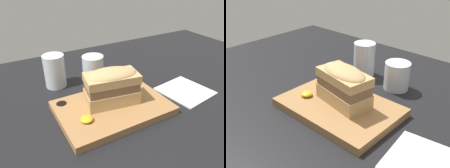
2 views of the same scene
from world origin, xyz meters
TOP-DOWN VIEW (x-y plane):
  - dining_table at (0.00, 0.00)cm, footprint 149.93×115.39cm
  - serving_board at (-7.73, 5.89)cm, footprint 30.71×21.11cm
  - sandwich at (-7.24, 7.13)cm, footprint 15.72×10.22cm
  - mustard_dollop at (-16.99, 2.68)cm, footprint 3.22×3.22cm
  - water_glass at (-17.09, 28.20)cm, footprint 7.04×7.04cm
  - wine_glass at (-3.58, 27.04)cm, footprint 7.64×7.64cm
  - napkin at (18.36, 3.24)cm, footprint 16.33×16.42cm

SIDE VIEW (x-z plane):
  - dining_table at x=0.00cm, z-range 0.00..2.00cm
  - napkin at x=18.36cm, z-range 2.00..2.40cm
  - serving_board at x=-7.73cm, z-range 1.98..4.20cm
  - mustard_dollop at x=-16.99cm, z-range 4.17..5.46cm
  - wine_glass at x=-3.58cm, z-range 1.71..10.17cm
  - water_glass at x=-17.09cm, z-range 1.26..12.35cm
  - sandwich at x=-7.24cm, z-range 4.56..14.96cm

